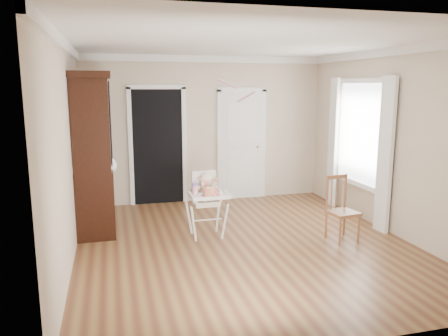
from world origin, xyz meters
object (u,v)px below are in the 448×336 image
object	(u,v)px
high_chair	(206,197)
dining_chair	(342,211)
cake	(210,192)
sippy_cup	(195,188)
china_cabinet	(94,152)

from	to	relation	value
high_chair	dining_chair	bearing A→B (deg)	-18.30
cake	sippy_cup	size ratio (longest dim) A/B	1.22
high_chair	china_cabinet	bearing A→B (deg)	152.85
dining_chair	high_chair	bearing A→B (deg)	153.22
cake	china_cabinet	world-z (taller)	china_cabinet
cake	china_cabinet	distance (m)	1.92
high_chair	cake	xyz separation A→B (m)	(0.00, -0.26, 0.13)
sippy_cup	china_cabinet	world-z (taller)	china_cabinet
cake	dining_chair	world-z (taller)	dining_chair
cake	sippy_cup	xyz separation A→B (m)	(-0.18, 0.15, 0.03)
sippy_cup	high_chair	bearing A→B (deg)	31.12
high_chair	cake	size ratio (longest dim) A/B	3.99
sippy_cup	china_cabinet	distance (m)	1.69
high_chair	cake	distance (m)	0.29
china_cabinet	dining_chair	xyz separation A→B (m)	(3.36, -1.41, -0.75)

